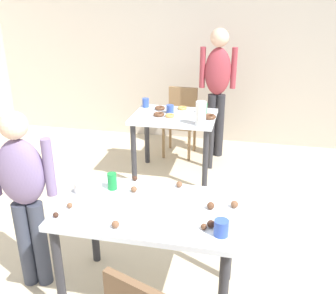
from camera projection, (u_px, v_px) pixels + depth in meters
ground_plane at (160, 292)px, 2.85m from camera, size 6.40×6.40×0.00m
wall_back at (213, 49)px, 5.23m from camera, size 6.40×0.10×2.60m
dining_table_near at (149, 221)px, 2.57m from camera, size 1.18×0.71×0.75m
dining_table_far at (174, 126)px, 4.37m from camera, size 0.92×0.69×0.75m
chair_far_table at (181, 117)px, 5.06m from camera, size 0.42×0.42×0.87m
person_girl_near at (24, 189)px, 2.64m from camera, size 0.45×0.27×1.36m
person_adult_far at (217, 82)px, 4.77m from camera, size 0.45×0.23×1.63m
mixing_bowl at (88, 185)px, 2.72m from camera, size 0.19×0.19×0.08m
soda_can at (112, 181)px, 2.73m from camera, size 0.07×0.07×0.12m
fork_near at (210, 197)px, 2.65m from camera, size 0.17×0.02×0.01m
cup_near_0 at (221, 228)px, 2.22m from camera, size 0.09×0.09×0.10m
cake_ball_0 at (115, 224)px, 2.30m from camera, size 0.05×0.05×0.05m
cake_ball_1 at (70, 205)px, 2.51m from camera, size 0.04×0.04×0.04m
cake_ball_2 at (211, 206)px, 2.50m from camera, size 0.05×0.05×0.05m
cake_ball_3 at (234, 204)px, 2.51m from camera, size 0.05×0.05×0.05m
cake_ball_4 at (204, 227)px, 2.29m from camera, size 0.04×0.04×0.04m
cake_ball_5 at (135, 178)px, 2.86m from camera, size 0.04×0.04×0.04m
cake_ball_6 at (211, 224)px, 2.31m from camera, size 0.05×0.05×0.05m
cake_ball_7 at (134, 189)px, 2.70m from camera, size 0.04×0.04×0.04m
cake_ball_8 at (179, 184)px, 2.77m from camera, size 0.04×0.04×0.04m
cake_ball_9 at (56, 215)px, 2.41m from camera, size 0.04×0.04×0.04m
pitcher_far at (201, 114)px, 3.96m from camera, size 0.11×0.11×0.25m
cup_far_0 at (146, 103)px, 4.58m from camera, size 0.08×0.08×0.11m
cup_far_1 at (170, 109)px, 4.37m from camera, size 0.08×0.08×0.10m
cup_far_2 at (204, 108)px, 4.37m from camera, size 0.08×0.08×0.12m
donut_far_0 at (209, 117)px, 4.20m from camera, size 0.14×0.14×0.04m
donut_far_1 at (170, 115)px, 4.25m from camera, size 0.11×0.11×0.03m
donut_far_2 at (160, 108)px, 4.51m from camera, size 0.12×0.12×0.04m
donut_far_3 at (159, 114)px, 4.29m from camera, size 0.12×0.12×0.04m
donut_far_4 at (182, 108)px, 4.51m from camera, size 0.11×0.11×0.03m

